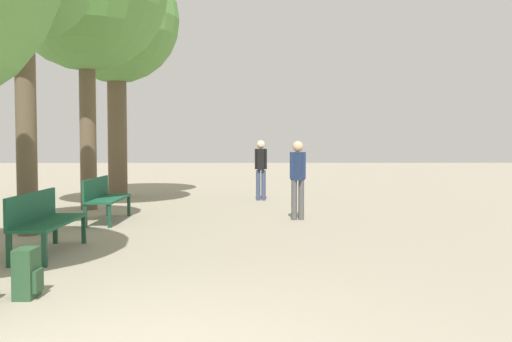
{
  "coord_description": "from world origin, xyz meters",
  "views": [
    {
      "loc": [
        0.99,
        -3.84,
        1.55
      ],
      "look_at": [
        1.12,
        5.49,
        1.08
      ],
      "focal_mm": 40.0,
      "sensor_mm": 36.0,
      "label": 1
    }
  ],
  "objects": [
    {
      "name": "pedestrian_near",
      "position": [
        1.99,
        7.51,
        0.91
      ],
      "size": [
        0.32,
        0.28,
        1.58
      ],
      "color": "#4C4C4C",
      "rests_on": "ground_plane"
    },
    {
      "name": "bench_row_1",
      "position": [
        -1.84,
        4.03,
        0.51
      ],
      "size": [
        0.53,
        1.78,
        0.86
      ],
      "color": "#195138",
      "rests_on": "ground_plane"
    },
    {
      "name": "bench_row_2",
      "position": [
        -1.84,
        7.34,
        0.51
      ],
      "size": [
        0.53,
        1.78,
        0.86
      ],
      "color": "#195138",
      "rests_on": "ground_plane"
    },
    {
      "name": "pedestrian_mid",
      "position": [
        1.34,
        11.39,
        0.92
      ],
      "size": [
        0.33,
        0.23,
        1.61
      ],
      "color": "#384260",
      "rests_on": "ground_plane"
    },
    {
      "name": "tree_row_3",
      "position": [
        -2.7,
        12.32,
        4.93
      ],
      "size": [
        3.54,
        3.54,
        6.77
      ],
      "color": "brown",
      "rests_on": "ground_plane"
    },
    {
      "name": "backpack",
      "position": [
        -1.21,
        1.8,
        0.24
      ],
      "size": [
        0.23,
        0.3,
        0.5
      ],
      "color": "#284C2D",
      "rests_on": "ground_plane"
    }
  ]
}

